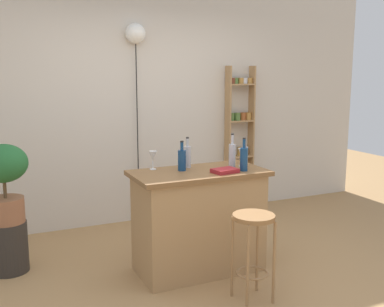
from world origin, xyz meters
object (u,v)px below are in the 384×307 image
object	(u,v)px
bottle_vinegar	(182,159)
bottle_soda_blue	(188,156)
potted_plant	(4,177)
bottle_sauce_amber	(232,155)
cookbook	(225,171)
spice_shelf	(240,135)
plant_stool	(9,247)
wine_glass_left	(242,154)
bar_stool	(253,237)
wine_glass_center	(153,156)
bottle_wine_red	(244,158)
pendant_globe_light	(136,36)

from	to	relation	value
bottle_vinegar	bottle_soda_blue	size ratio (longest dim) A/B	0.95
potted_plant	bottle_sauce_amber	world-z (taller)	bottle_sauce_amber
cookbook	spice_shelf	bearing A→B (deg)	47.06
plant_stool	wine_glass_left	xyz separation A→B (m)	(2.00, -0.65, 0.80)
spice_shelf	bottle_vinegar	bearing A→B (deg)	-134.81
bar_stool	plant_stool	world-z (taller)	bar_stool
bottle_sauce_amber	potted_plant	bearing A→B (deg)	159.78
spice_shelf	wine_glass_center	distance (m)	2.08
cookbook	wine_glass_center	bearing A→B (deg)	134.05
plant_stool	potted_plant	bearing A→B (deg)	180.00
bottle_vinegar	wine_glass_left	world-z (taller)	bottle_vinegar
bottle_wine_red	wine_glass_left	distance (m)	0.20
spice_shelf	bottle_wine_red	size ratio (longest dim) A/B	6.27
potted_plant	bottle_soda_blue	size ratio (longest dim) A/B	2.52
plant_stool	potted_plant	distance (m)	0.64
bottle_vinegar	bottle_sauce_amber	xyz separation A→B (m)	(0.45, -0.09, 0.02)
bottle_wine_red	bottle_vinegar	bearing A→B (deg)	154.28
spice_shelf	bottle_soda_blue	size ratio (longest dim) A/B	6.63
potted_plant	bar_stool	bearing A→B (deg)	-38.69
plant_stool	bar_stool	bearing A→B (deg)	-38.69
spice_shelf	bottle_wine_red	distance (m)	1.92
spice_shelf	potted_plant	world-z (taller)	spice_shelf
bar_stool	bottle_wine_red	distance (m)	0.76
plant_stool	pendant_globe_light	bearing A→B (deg)	30.20
plant_stool	bottle_vinegar	distance (m)	1.73
potted_plant	bottle_vinegar	xyz separation A→B (m)	(1.42, -0.60, 0.14)
plant_stool	wine_glass_left	bearing A→B (deg)	-17.94
plant_stool	wine_glass_center	distance (m)	1.51
bar_stool	cookbook	distance (m)	0.67
bottle_wine_red	bottle_sauce_amber	bearing A→B (deg)	104.49
bottle_wine_red	bottle_sauce_amber	size ratio (longest dim) A/B	0.93
potted_plant	pendant_globe_light	world-z (taller)	pendant_globe_light
plant_stool	wine_glass_center	xyz separation A→B (m)	(1.21, -0.44, 0.80)
bar_stool	wine_glass_center	xyz separation A→B (m)	(-0.48, 0.91, 0.52)
wine_glass_center	potted_plant	bearing A→B (deg)	159.93
bottle_vinegar	bottle_sauce_amber	size ratio (longest dim) A/B	0.84
wine_glass_left	bottle_soda_blue	bearing A→B (deg)	162.68
bar_stool	spice_shelf	bearing A→B (deg)	62.11
bar_stool	wine_glass_left	size ratio (longest dim) A/B	4.23
pendant_globe_light	wine_glass_center	bearing A→B (deg)	-102.39
spice_shelf	pendant_globe_light	bearing A→B (deg)	178.69
bar_stool	bottle_vinegar	xyz separation A→B (m)	(-0.27, 0.75, 0.50)
cookbook	potted_plant	bearing A→B (deg)	145.40
bottle_soda_blue	cookbook	bearing A→B (deg)	-58.60
cookbook	pendant_globe_light	size ratio (longest dim) A/B	0.09
bottle_soda_blue	pendant_globe_light	world-z (taller)	pendant_globe_light
bottle_vinegar	wine_glass_left	size ratio (longest dim) A/B	1.60
spice_shelf	bottle_vinegar	xyz separation A→B (m)	(-1.43, -1.44, 0.04)
bar_stool	wine_glass_center	world-z (taller)	wine_glass_center
bar_stool	spice_shelf	distance (m)	2.52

